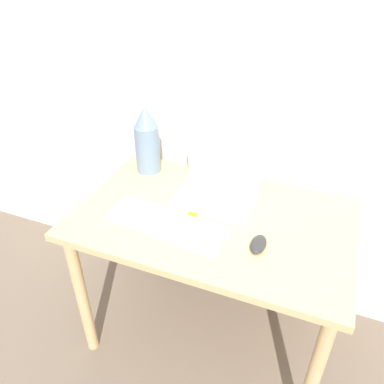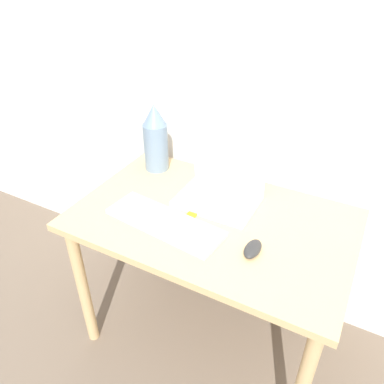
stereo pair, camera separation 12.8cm
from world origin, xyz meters
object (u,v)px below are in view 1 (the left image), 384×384
Objects in this scene: mouse at (258,244)px; mp3_player at (192,216)px; keyboard at (166,224)px; vase at (147,140)px; laptop at (218,186)px.

mouse reaches higher than mp3_player.
mouse reaches higher than keyboard.
mouse is 0.30m from mp3_player.
vase reaches higher than mp3_player.
mp3_player is at bearing 164.91° from mouse.
keyboard is 4.65× the size of mouse.
mouse is at bearing -46.67° from laptop.
vase reaches higher than laptop.
vase reaches higher than keyboard.
vase reaches higher than mouse.
keyboard reaches higher than mp3_player.
laptop is 0.40m from vase.
laptop is at bearing -13.58° from vase.
mouse is (0.23, -0.25, -0.04)m from laptop.
vase is (-0.26, 0.35, 0.15)m from keyboard.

